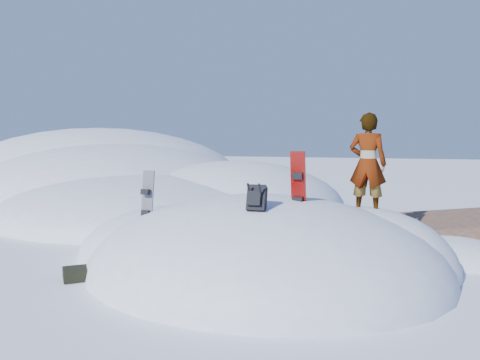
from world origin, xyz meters
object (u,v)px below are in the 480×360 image
(snowboard_red, at_px, (298,191))
(person, at_px, (368,164))
(snowboard_dark, at_px, (147,205))
(backpack, at_px, (256,199))

(snowboard_red, bearing_deg, person, 48.94)
(snowboard_dark, distance_m, backpack, 2.56)
(snowboard_red, distance_m, snowboard_dark, 3.02)
(snowboard_dark, bearing_deg, person, 23.98)
(snowboard_dark, relative_size, backpack, 2.67)
(backpack, relative_size, person, 0.26)
(snowboard_dark, bearing_deg, snowboard_red, 11.43)
(snowboard_dark, xyz_separation_m, person, (4.09, 1.46, 0.82))
(backpack, bearing_deg, snowboard_dark, 160.05)
(snowboard_dark, bearing_deg, backpack, -8.20)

